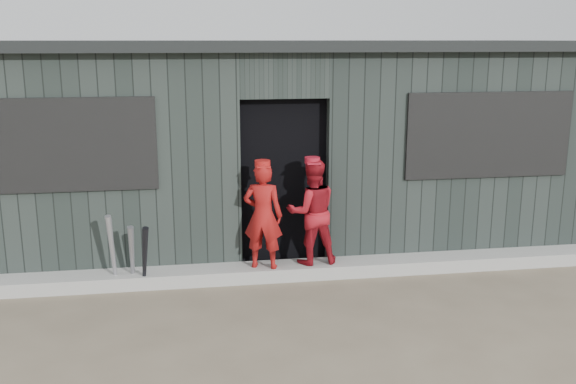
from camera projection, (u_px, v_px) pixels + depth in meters
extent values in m
plane|color=brown|center=(320.00, 352.00, 5.55)|extent=(80.00, 80.00, 0.00)
cube|color=#969591|center=(288.00, 271.00, 7.28)|extent=(8.00, 0.36, 0.15)
cone|color=#97979F|center=(112.00, 252.00, 6.83)|extent=(0.10, 0.24, 0.85)
cone|color=gray|center=(132.00, 256.00, 6.89)|extent=(0.10, 0.28, 0.73)
cone|color=black|center=(145.00, 258.00, 6.81)|extent=(0.15, 0.28, 0.74)
imported|color=maroon|center=(263.00, 216.00, 7.05)|extent=(0.50, 0.40, 1.19)
imported|color=maroon|center=(312.00, 212.00, 7.20)|extent=(0.61, 0.49, 1.20)
imported|color=silver|center=(291.00, 211.00, 7.75)|extent=(0.61, 0.41, 1.23)
cube|color=black|center=(269.00, 149.00, 8.64)|extent=(7.60, 2.70, 2.20)
cube|color=#282F2C|center=(79.00, 171.00, 6.94)|extent=(3.50, 0.20, 2.50)
cube|color=#262D2B|center=(471.00, 159.00, 7.62)|extent=(3.50, 0.20, 2.50)
cube|color=#272E2B|center=(284.00, 75.00, 7.05)|extent=(1.00, 0.20, 0.50)
cube|color=#272E2C|center=(538.00, 138.00, 9.21)|extent=(0.20, 3.00, 2.50)
cube|color=#262D2B|center=(257.00, 131.00, 9.97)|extent=(8.00, 0.20, 2.50)
cube|color=black|center=(268.00, 45.00, 8.32)|extent=(8.30, 3.30, 0.12)
cube|color=black|center=(60.00, 145.00, 6.74)|extent=(2.00, 0.04, 1.00)
cube|color=black|center=(489.00, 135.00, 7.45)|extent=(2.00, 0.04, 1.00)
cube|color=black|center=(248.00, 149.00, 7.75)|extent=(0.21, 0.21, 0.80)
cube|color=black|center=(289.00, 151.00, 7.89)|extent=(0.19, 0.16, 0.76)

